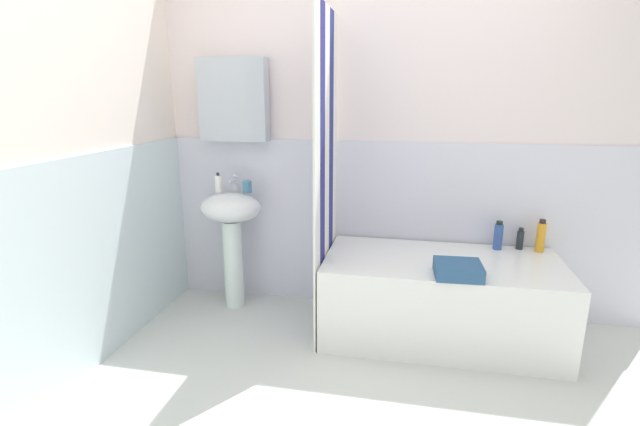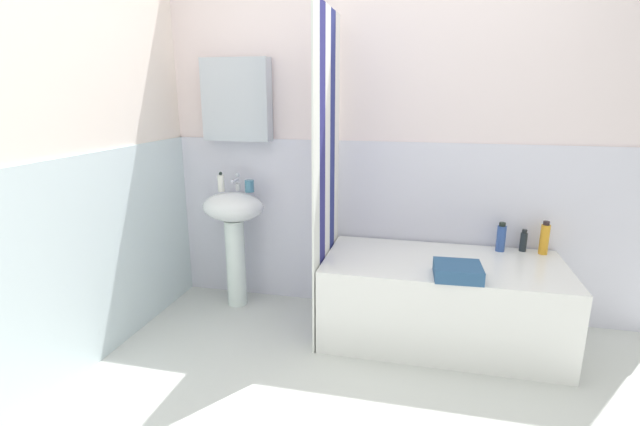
# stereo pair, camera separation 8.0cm
# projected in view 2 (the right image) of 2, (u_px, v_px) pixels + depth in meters

# --- Properties ---
(ground_plane) EXTENTS (4.80, 5.60, 0.04)m
(ground_plane) POSITION_uv_depth(u_px,v_px,m) (357.00, 422.00, 2.21)
(ground_plane) COLOR silver
(wall_back_tiled) EXTENTS (3.60, 0.18, 2.40)m
(wall_back_tiled) POSITION_uv_depth(u_px,v_px,m) (380.00, 150.00, 3.12)
(wall_back_tiled) COLOR white
(wall_back_tiled) RESTS_ON ground_plane
(wall_left_tiled) EXTENTS (0.07, 1.81, 2.40)m
(wall_left_tiled) POSITION_uv_depth(u_px,v_px,m) (96.00, 166.00, 2.59)
(wall_left_tiled) COLOR white
(wall_left_tiled) RESTS_ON ground_plane
(sink) EXTENTS (0.44, 0.34, 0.84)m
(sink) POSITION_uv_depth(u_px,v_px,m) (234.00, 224.00, 3.25)
(sink) COLOR white
(sink) RESTS_ON ground_plane
(faucet) EXTENTS (0.03, 0.12, 0.12)m
(faucet) POSITION_uv_depth(u_px,v_px,m) (237.00, 182.00, 3.25)
(faucet) COLOR silver
(faucet) RESTS_ON sink
(soap_dispenser) EXTENTS (0.05, 0.05, 0.14)m
(soap_dispenser) POSITION_uv_depth(u_px,v_px,m) (221.00, 183.00, 3.24)
(soap_dispenser) COLOR white
(soap_dispenser) RESTS_ON sink
(toothbrush_cup) EXTENTS (0.06, 0.06, 0.08)m
(toothbrush_cup) POSITION_uv_depth(u_px,v_px,m) (249.00, 186.00, 3.22)
(toothbrush_cup) COLOR teal
(toothbrush_cup) RESTS_ON sink
(bathtub) EXTENTS (1.44, 0.72, 0.52)m
(bathtub) POSITION_uv_depth(u_px,v_px,m) (441.00, 300.00, 2.86)
(bathtub) COLOR white
(bathtub) RESTS_ON ground_plane
(shower_curtain) EXTENTS (0.01, 0.72, 2.00)m
(shower_curtain) POSITION_uv_depth(u_px,v_px,m) (327.00, 179.00, 2.84)
(shower_curtain) COLOR white
(shower_curtain) RESTS_ON ground_plane
(body_wash_bottle) EXTENTS (0.06, 0.06, 0.22)m
(body_wash_bottle) POSITION_uv_depth(u_px,v_px,m) (544.00, 239.00, 2.90)
(body_wash_bottle) COLOR orange
(body_wash_bottle) RESTS_ON bathtub
(shampoo_bottle) EXTENTS (0.04, 0.04, 0.14)m
(shampoo_bottle) POSITION_uv_depth(u_px,v_px,m) (523.00, 241.00, 2.96)
(shampoo_bottle) COLOR #20292E
(shampoo_bottle) RESTS_ON bathtub
(lotion_bottle) EXTENTS (0.06, 0.06, 0.19)m
(lotion_bottle) POSITION_uv_depth(u_px,v_px,m) (501.00, 238.00, 2.95)
(lotion_bottle) COLOR #33549F
(lotion_bottle) RESTS_ON bathtub
(towel_folded) EXTENTS (0.27, 0.24, 0.08)m
(towel_folded) POSITION_uv_depth(u_px,v_px,m) (458.00, 271.00, 2.53)
(towel_folded) COLOR #2E547E
(towel_folded) RESTS_ON bathtub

